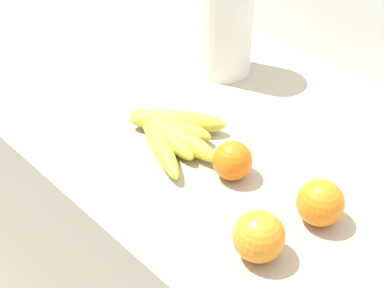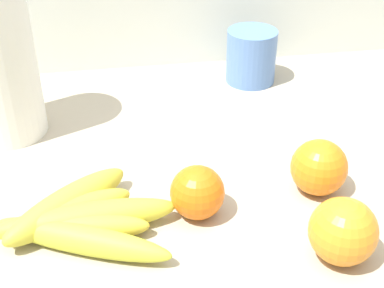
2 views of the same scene
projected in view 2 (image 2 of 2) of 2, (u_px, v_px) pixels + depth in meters
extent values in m
cube|color=silver|center=(145.00, 160.00, 1.19)|extent=(1.87, 0.06, 1.30)
ellipsoid|color=#CAD038|center=(82.00, 239.00, 0.61)|extent=(0.21, 0.12, 0.03)
ellipsoid|color=gold|center=(75.00, 228.00, 0.62)|extent=(0.18, 0.06, 0.04)
ellipsoid|color=gold|center=(86.00, 219.00, 0.63)|extent=(0.22, 0.05, 0.04)
ellipsoid|color=gold|center=(69.00, 215.00, 0.64)|extent=(0.16, 0.10, 0.04)
ellipsoid|color=gold|center=(68.00, 205.00, 0.65)|extent=(0.17, 0.15, 0.04)
sphere|color=orange|center=(197.00, 192.00, 0.65)|extent=(0.07, 0.07, 0.07)
sphere|color=orange|center=(319.00, 167.00, 0.69)|extent=(0.07, 0.07, 0.07)
sphere|color=orange|center=(343.00, 231.00, 0.59)|extent=(0.08, 0.08, 0.08)
cylinder|color=#567DBF|center=(251.00, 56.00, 0.96)|extent=(0.09, 0.09, 0.10)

